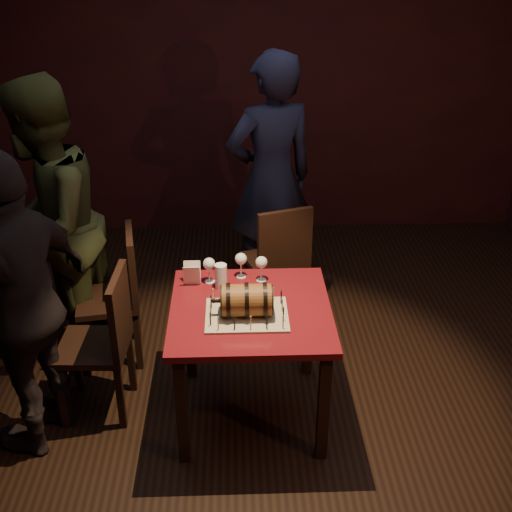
% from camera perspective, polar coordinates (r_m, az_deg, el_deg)
% --- Properties ---
extents(room_shell, '(5.04, 5.04, 2.80)m').
position_cam_1_polar(room_shell, '(3.48, 1.38, 6.23)').
color(room_shell, black).
rests_on(room_shell, ground).
extents(pub_table, '(0.90, 0.90, 0.75)m').
position_cam_1_polar(pub_table, '(3.66, -0.48, -6.07)').
color(pub_table, '#520D15').
rests_on(pub_table, ground).
extents(cake_board, '(0.45, 0.35, 0.01)m').
position_cam_1_polar(cake_board, '(3.52, -0.83, -5.26)').
color(cake_board, '#ADA48B').
rests_on(cake_board, pub_table).
extents(barrel_cake, '(0.33, 0.19, 0.19)m').
position_cam_1_polar(barrel_cake, '(3.47, -0.85, -3.95)').
color(barrel_cake, brown).
rests_on(barrel_cake, cake_board).
extents(birthday_candles, '(0.40, 0.30, 0.09)m').
position_cam_1_polar(birthday_candles, '(3.50, -0.83, -4.62)').
color(birthday_candles, '#F1D390').
rests_on(birthday_candles, cake_board).
extents(wine_glass_left, '(0.07, 0.07, 0.16)m').
position_cam_1_polar(wine_glass_left, '(3.79, -4.19, -0.79)').
color(wine_glass_left, silver).
rests_on(wine_glass_left, pub_table).
extents(wine_glass_mid, '(0.07, 0.07, 0.16)m').
position_cam_1_polar(wine_glass_mid, '(3.84, -1.35, -0.36)').
color(wine_glass_mid, silver).
rests_on(wine_glass_mid, pub_table).
extents(wine_glass_right, '(0.07, 0.07, 0.16)m').
position_cam_1_polar(wine_glass_right, '(3.80, 0.48, -0.66)').
color(wine_glass_right, silver).
rests_on(wine_glass_right, pub_table).
extents(pint_of_ale, '(0.07, 0.07, 0.15)m').
position_cam_1_polar(pint_of_ale, '(3.76, -3.14, -1.84)').
color(pint_of_ale, silver).
rests_on(pint_of_ale, pub_table).
extents(menu_card, '(0.10, 0.05, 0.13)m').
position_cam_1_polar(menu_card, '(3.81, -5.72, -1.61)').
color(menu_card, white).
rests_on(menu_card, pub_table).
extents(chair_back, '(0.51, 0.51, 0.93)m').
position_cam_1_polar(chair_back, '(4.61, 2.07, -0.13)').
color(chair_back, black).
rests_on(chair_back, ground).
extents(chair_left_rear, '(0.46, 0.46, 0.93)m').
position_cam_1_polar(chair_left_rear, '(4.31, -12.07, -2.94)').
color(chair_left_rear, black).
rests_on(chair_left_rear, ground).
extents(chair_left_front, '(0.42, 0.42, 0.93)m').
position_cam_1_polar(chair_left_front, '(3.86, -13.23, -7.02)').
color(chair_left_front, black).
rests_on(chair_left_front, ground).
extents(person_back, '(0.81, 0.67, 1.91)m').
position_cam_1_polar(person_back, '(4.82, 1.32, 6.77)').
color(person_back, '#1B1E37').
rests_on(person_back, ground).
extents(person_left_rear, '(0.87, 1.03, 1.89)m').
position_cam_1_polar(person_left_rear, '(4.28, -18.00, 2.46)').
color(person_left_rear, '#3C4221').
rests_on(person_left_rear, ground).
extents(person_left_front, '(0.77, 1.10, 1.74)m').
position_cam_1_polar(person_left_front, '(3.59, -19.96, -4.28)').
color(person_left_front, black).
rests_on(person_left_front, ground).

